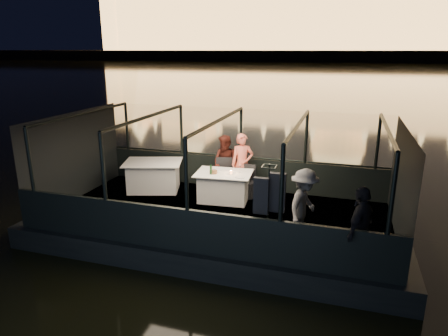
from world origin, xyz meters
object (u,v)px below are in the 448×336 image
(chair_port_right, at_px, (247,181))
(person_man_maroon, at_px, (225,165))
(wine_bottle, at_px, (211,169))
(chair_port_left, at_px, (222,178))
(passenger_stripe, at_px, (304,203))
(dining_table_central, at_px, (224,187))
(coat_stand, at_px, (268,211))
(passenger_dark, at_px, (360,227))
(dining_table_aft, at_px, (154,177))
(person_woman_coral, at_px, (242,167))

(chair_port_right, xyz_separation_m, person_man_maroon, (-0.70, 0.27, 0.30))
(chair_port_right, height_order, wine_bottle, wine_bottle)
(chair_port_left, height_order, passenger_stripe, passenger_stripe)
(dining_table_central, bearing_deg, wine_bottle, -141.71)
(person_man_maroon, bearing_deg, coat_stand, -37.97)
(passenger_stripe, bearing_deg, dining_table_central, 66.66)
(dining_table_central, relative_size, passenger_dark, 0.90)
(passenger_dark, bearing_deg, passenger_stripe, -104.86)
(dining_table_aft, xyz_separation_m, passenger_dark, (5.48, -2.81, 0.47))
(coat_stand, relative_size, passenger_dark, 1.14)
(dining_table_central, distance_m, person_woman_coral, 0.86)
(chair_port_left, bearing_deg, dining_table_central, -83.92)
(chair_port_left, distance_m, passenger_stripe, 3.33)
(chair_port_left, relative_size, person_woman_coral, 0.59)
(dining_table_aft, xyz_separation_m, coat_stand, (3.80, -2.69, 0.51))
(passenger_dark, bearing_deg, wine_bottle, -100.07)
(chair_port_right, relative_size, person_man_maroon, 0.54)
(coat_stand, bearing_deg, passenger_dark, -3.99)
(person_woman_coral, bearing_deg, coat_stand, -90.96)
(dining_table_central, relative_size, person_woman_coral, 0.87)
(dining_table_central, relative_size, chair_port_left, 1.48)
(dining_table_aft, height_order, wine_bottle, wine_bottle)
(person_man_maroon, height_order, passenger_dark, passenger_dark)
(dining_table_central, xyz_separation_m, person_man_maroon, (-0.17, 0.72, 0.36))
(chair_port_left, height_order, passenger_dark, passenger_dark)
(person_woman_coral, height_order, wine_bottle, person_woman_coral)
(coat_stand, distance_m, wine_bottle, 2.99)
(person_man_maroon, bearing_deg, chair_port_left, -70.68)
(chair_port_left, relative_size, person_man_maroon, 0.62)
(dining_table_central, distance_m, passenger_dark, 4.27)
(dining_table_aft, distance_m, passenger_stripe, 4.84)
(wine_bottle, bearing_deg, person_man_maroon, 83.61)
(chair_port_left, relative_size, coat_stand, 0.54)
(dining_table_aft, height_order, chair_port_right, chair_port_right)
(dining_table_central, bearing_deg, person_woman_coral, 66.81)
(coat_stand, bearing_deg, person_woman_coral, 112.68)
(chair_port_left, distance_m, person_man_maroon, 0.40)
(passenger_dark, bearing_deg, chair_port_left, -107.53)
(passenger_stripe, distance_m, passenger_dark, 1.38)
(chair_port_right, bearing_deg, passenger_dark, -35.64)
(person_woman_coral, distance_m, wine_bottle, 1.12)
(coat_stand, xyz_separation_m, person_man_maroon, (-1.83, 3.22, -0.15))
(dining_table_aft, distance_m, wine_bottle, 1.98)
(dining_table_central, bearing_deg, passenger_dark, -38.14)
(dining_table_aft, distance_m, coat_stand, 4.68)
(person_woman_coral, height_order, person_man_maroon, person_woman_coral)
(coat_stand, bearing_deg, chair_port_right, 110.91)
(dining_table_aft, distance_m, chair_port_left, 1.97)
(passenger_stripe, relative_size, passenger_dark, 0.98)
(coat_stand, height_order, person_man_maroon, coat_stand)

